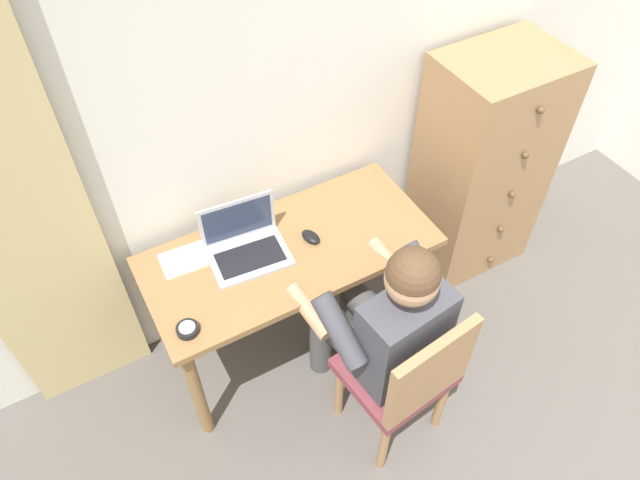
{
  "coord_description": "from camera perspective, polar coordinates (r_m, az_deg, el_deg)",
  "views": [
    {
      "loc": [
        -1.16,
        0.26,
        2.72
      ],
      "look_at": [
        -0.34,
        1.73,
        0.84
      ],
      "focal_mm": 33.28,
      "sensor_mm": 36.0,
      "label": 1
    }
  ],
  "objects": [
    {
      "name": "wall_back",
      "position": [
        2.69,
        1.43,
        15.17
      ],
      "size": [
        4.8,
        0.05,
        2.5
      ],
      "primitive_type": "cube",
      "color": "silver",
      "rests_on": "ground_plane"
    },
    {
      "name": "curtain_panel",
      "position": [
        2.47,
        -27.25,
        1.55
      ],
      "size": [
        0.54,
        0.03,
        2.26
      ],
      "primitive_type": "cube",
      "color": "#CCB77A",
      "rests_on": "ground_plane"
    },
    {
      "name": "desk",
      "position": [
        2.71,
        -2.88,
        -2.31
      ],
      "size": [
        1.3,
        0.6,
        0.74
      ],
      "color": "olive",
      "rests_on": "ground_plane"
    },
    {
      "name": "dresser",
      "position": [
        3.27,
        15.28,
        6.79
      ],
      "size": [
        0.6,
        0.49,
        1.29
      ],
      "color": "#9E754C",
      "rests_on": "ground_plane"
    },
    {
      "name": "chair",
      "position": [
        2.55,
        8.35,
        -12.79
      ],
      "size": [
        0.46,
        0.45,
        0.9
      ],
      "color": "brown",
      "rests_on": "ground_plane"
    },
    {
      "name": "person_seated",
      "position": [
        2.46,
        6.01,
        -7.76
      ],
      "size": [
        0.57,
        0.61,
        1.21
      ],
      "color": "#4C4C4C",
      "rests_on": "ground_plane"
    },
    {
      "name": "laptop",
      "position": [
        2.6,
        -7.19,
        -0.36
      ],
      "size": [
        0.36,
        0.28,
        0.24
      ],
      "color": "#B7BABF",
      "rests_on": "desk"
    },
    {
      "name": "computer_mouse",
      "position": [
        2.65,
        -0.9,
        0.31
      ],
      "size": [
        0.08,
        0.11,
        0.03
      ],
      "primitive_type": "ellipsoid",
      "rotation": [
        0.0,
        0.0,
        0.26
      ],
      "color": "black",
      "rests_on": "desk"
    },
    {
      "name": "desk_clock",
      "position": [
        2.41,
        -12.62,
        -8.38
      ],
      "size": [
        0.09,
        0.09,
        0.03
      ],
      "color": "black",
      "rests_on": "desk"
    },
    {
      "name": "notebook_pad",
      "position": [
        2.64,
        -12.81,
        -1.85
      ],
      "size": [
        0.22,
        0.16,
        0.01
      ],
      "primitive_type": "cube",
      "rotation": [
        0.0,
        0.0,
        -0.05
      ],
      "color": "silver",
      "rests_on": "desk"
    }
  ]
}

